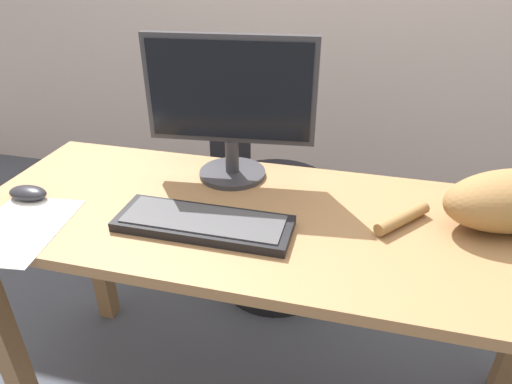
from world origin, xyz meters
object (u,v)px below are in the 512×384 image
at_px(office_chair, 264,206).
at_px(monitor, 230,104).
at_px(computer_mouse, 28,193).
at_px(keyboard, 204,223).

distance_m(office_chair, monitor, 0.73).
bearing_deg(computer_mouse, keyboard, -1.77).
bearing_deg(keyboard, monitor, 92.44).
xyz_separation_m(office_chair, keyboard, (0.01, -0.72, 0.38)).
height_order(keyboard, computer_mouse, computer_mouse).
bearing_deg(computer_mouse, monitor, 28.14).
xyz_separation_m(keyboard, computer_mouse, (-0.52, 0.02, 0.00)).
distance_m(keyboard, computer_mouse, 0.52).
bearing_deg(office_chair, keyboard, -89.22).
bearing_deg(keyboard, computer_mouse, 178.23).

